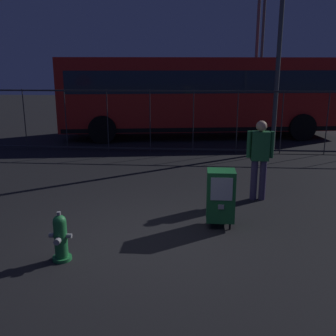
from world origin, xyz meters
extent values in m
plane|color=black|center=(0.00, 0.00, 0.00)|extent=(60.00, 60.00, 0.00)
cylinder|color=#1E7238|center=(-1.11, -0.76, 0.03)|extent=(0.28, 0.28, 0.05)
cylinder|color=#1E7238|center=(-1.11, -0.76, 0.33)|extent=(0.19, 0.19, 0.55)
sphere|color=#1E7238|center=(-1.11, -0.76, 0.60)|extent=(0.19, 0.19, 0.19)
cylinder|color=gray|center=(-1.11, -0.76, 0.72)|extent=(0.06, 0.06, 0.05)
cylinder|color=gray|center=(-1.11, -0.89, 0.35)|extent=(0.09, 0.08, 0.09)
cylinder|color=gray|center=(-1.24, -0.76, 0.38)|extent=(0.07, 0.07, 0.07)
cylinder|color=gray|center=(-0.98, -0.76, 0.38)|extent=(0.07, 0.07, 0.07)
cylinder|color=black|center=(1.09, 0.52, 0.06)|extent=(0.04, 0.04, 0.12)
cylinder|color=black|center=(1.42, 0.52, 0.06)|extent=(0.04, 0.04, 0.12)
cylinder|color=black|center=(1.09, 0.80, 0.06)|extent=(0.04, 0.04, 0.12)
cylinder|color=black|center=(1.42, 0.80, 0.06)|extent=(0.04, 0.04, 0.12)
cube|color=#19602D|center=(1.26, 0.66, 0.57)|extent=(0.48, 0.40, 0.90)
cube|color=#B2B7BF|center=(1.26, 0.45, 0.75)|extent=(0.36, 0.01, 0.40)
cube|color=gray|center=(1.26, 0.45, 0.43)|extent=(0.10, 0.02, 0.08)
cylinder|color=#382D51|center=(2.03, 2.16, 0.42)|extent=(0.14, 0.14, 0.85)
cylinder|color=#382D51|center=(2.21, 2.16, 0.42)|extent=(0.14, 0.14, 0.85)
cube|color=#1E5933|center=(2.12, 2.16, 1.15)|extent=(0.36, 0.20, 0.60)
sphere|color=tan|center=(2.12, 2.16, 1.56)|extent=(0.22, 0.22, 0.22)
cylinder|color=#1E5933|center=(1.89, 2.16, 1.18)|extent=(0.09, 0.09, 0.55)
cylinder|color=#1E5933|center=(2.35, 2.16, 1.18)|extent=(0.09, 0.09, 0.55)
cube|color=#2D2D33|center=(0.00, 6.68, 1.95)|extent=(18.00, 0.04, 0.05)
cube|color=#2D2D33|center=(0.00, 6.68, 0.10)|extent=(18.00, 0.04, 0.05)
cylinder|color=#2D2D33|center=(-4.85, 6.68, 1.00)|extent=(0.03, 0.03, 2.00)
cylinder|color=#2D2D33|center=(-3.46, 6.68, 1.00)|extent=(0.03, 0.03, 2.00)
cylinder|color=#2D2D33|center=(-2.08, 6.68, 1.00)|extent=(0.03, 0.03, 2.00)
cylinder|color=#2D2D33|center=(-0.69, 6.68, 1.00)|extent=(0.03, 0.03, 2.00)
cylinder|color=#2D2D33|center=(0.69, 6.68, 1.00)|extent=(0.03, 0.03, 2.00)
cylinder|color=#2D2D33|center=(2.08, 6.68, 1.00)|extent=(0.03, 0.03, 2.00)
cylinder|color=#2D2D33|center=(3.46, 6.68, 1.00)|extent=(0.03, 0.03, 2.00)
cylinder|color=#2D2D33|center=(4.85, 6.68, 1.00)|extent=(0.03, 0.03, 2.00)
cube|color=red|center=(0.88, 9.68, 1.67)|extent=(10.76, 4.04, 2.65)
cube|color=#1E2838|center=(0.88, 9.68, 2.15)|extent=(10.14, 3.96, 0.80)
cube|color=black|center=(0.88, 9.68, 0.45)|extent=(10.55, 4.02, 0.16)
cylinder|color=black|center=(4.70, 8.99, 0.50)|extent=(1.03, 0.43, 1.00)
cylinder|color=black|center=(4.33, 11.47, 0.50)|extent=(1.03, 0.43, 1.00)
cylinder|color=black|center=(-2.56, 7.90, 0.50)|extent=(1.03, 0.43, 1.00)
cylinder|color=black|center=(-2.94, 10.37, 0.50)|extent=(1.03, 0.43, 1.00)
cylinder|color=#4C4F54|center=(3.26, 6.85, 3.33)|extent=(0.14, 0.14, 6.65)
cylinder|color=#4C4F54|center=(3.29, 11.90, 3.79)|extent=(0.14, 0.14, 7.58)
cylinder|color=#4C4F54|center=(3.90, 14.50, 3.03)|extent=(0.14, 0.14, 6.05)
camera|label=1|loc=(0.84, -5.87, 2.77)|focal=42.21mm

